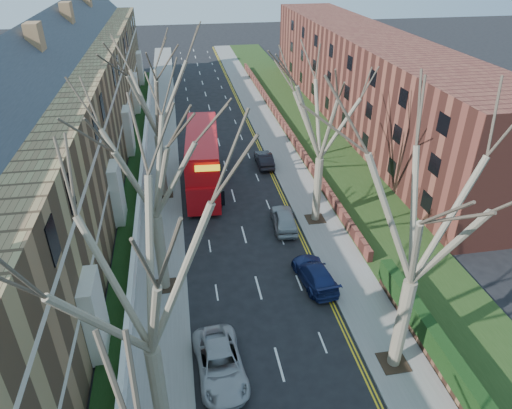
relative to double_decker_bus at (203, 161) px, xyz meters
name	(u,v)px	position (x,y,z in m)	size (l,w,h in m)	color
pavement_left	(162,145)	(-3.76, 9.73, -2.30)	(3.00, 102.00, 0.12)	slate
pavement_right	(274,138)	(8.24, 9.73, -2.30)	(3.00, 102.00, 0.12)	slate
terrace_left	(59,127)	(-11.40, 1.73, 3.17)	(9.70, 78.00, 13.60)	olive
flats_right	(365,79)	(19.71, 13.73, 2.62)	(13.97, 54.00, 10.00)	brown
front_wall_left	(142,175)	(-5.41, 1.73, -1.74)	(0.30, 78.00, 1.00)	white
grass_verge_right	(313,135)	(12.74, 9.73, -2.21)	(6.00, 102.00, 0.06)	#1E3613
tree_left_mid	(137,260)	(-3.46, -23.27, 7.19)	(10.50, 10.50, 14.71)	#736652
tree_left_far	(148,150)	(-3.46, -13.27, 6.88)	(10.15, 10.15, 14.22)	#736652
tree_left_dist	(152,83)	(-3.46, -1.27, 7.20)	(10.50, 10.50, 14.71)	#736652
tree_right_mid	(428,201)	(7.94, -21.27, 7.19)	(10.50, 10.50, 14.71)	#736652
tree_right_far	(324,103)	(7.94, -7.27, 6.88)	(10.15, 10.15, 14.22)	#736652
double_decker_bus	(203,161)	(0.00, 0.00, 0.00)	(3.50, 11.66, 4.79)	red
car_left_far	(220,364)	(-0.76, -20.32, -1.68)	(2.26, 4.90, 1.36)	#A3A4A9
car_right_near	(315,274)	(5.81, -14.34, -1.71)	(1.83, 4.51, 1.31)	navy
car_right_mid	(284,219)	(5.37, -7.77, -1.65)	(1.69, 4.21, 1.43)	#94989C
car_right_far	(264,159)	(5.94, 3.17, -1.71)	(1.38, 3.96, 1.30)	black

